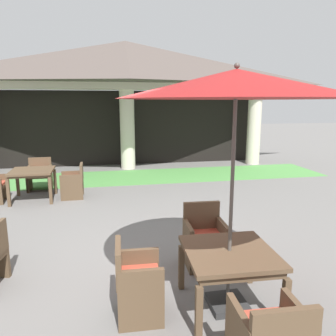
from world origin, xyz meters
name	(u,v)px	position (x,y,z in m)	size (l,w,h in m)	color
ground_plane	(167,271)	(0.00, 0.00, 0.00)	(60.00, 60.00, 0.00)	slate
background_pavilion	(126,72)	(0.00, 7.60, 3.41)	(10.95, 2.91, 4.43)	beige
lawn_strip	(132,177)	(0.00, 6.09, 0.00)	(12.75, 2.18, 0.01)	#519347
patio_table_near_foreground	(32,174)	(-2.58, 4.05, 0.66)	(1.01, 1.01, 0.76)	brown
patio_chair_near_foreground_north	(40,175)	(-2.60, 5.01, 0.41)	(0.63, 0.57, 0.87)	brown
patio_chair_near_foreground_east	(73,182)	(-1.62, 4.07, 0.40)	(0.56, 0.56, 0.87)	brown
patio_table_mid_right	(229,258)	(0.55, -0.94, 0.63)	(1.05, 1.05, 0.72)	brown
patio_umbrella_mid_right	(236,86)	(0.55, -0.94, 2.54)	(2.48, 2.48, 2.77)	#2D2D2D
patio_chair_mid_right_west	(137,282)	(-0.51, -0.89, 0.42)	(0.52, 0.56, 0.88)	brown
patio_chair_mid_right_north	(205,238)	(0.60, 0.13, 0.40)	(0.60, 0.58, 0.90)	brown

